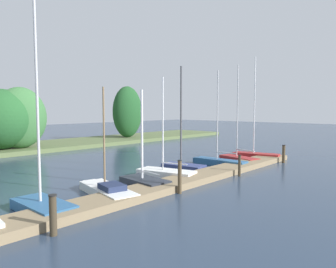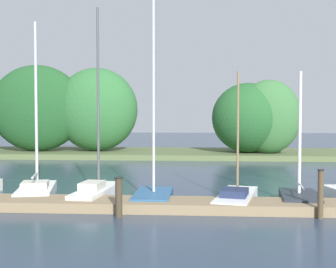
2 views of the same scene
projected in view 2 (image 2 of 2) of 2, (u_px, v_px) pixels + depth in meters
dock_pier at (301, 207)px, 16.06m from camera, size 28.02×1.80×0.35m
far_shore at (115, 120)px, 36.75m from camera, size 63.33×8.09×7.40m
sailboat_1 at (37, 188)px, 18.95m from camera, size 2.17×4.01×7.26m
sailboat_2 at (97, 190)px, 18.24m from camera, size 1.43×4.20×7.68m
sailboat_3 at (153, 192)px, 17.70m from camera, size 1.38×3.20×8.40m
sailboat_4 at (237, 196)px, 17.52m from camera, size 2.05×4.37×5.10m
sailboat_5 at (299, 197)px, 17.32m from camera, size 1.62×3.06×5.06m
mooring_piling_1 at (119, 197)px, 15.17m from camera, size 0.27×0.27×1.34m
mooring_piling_2 at (321, 194)px, 14.94m from camera, size 0.22×0.22×1.63m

